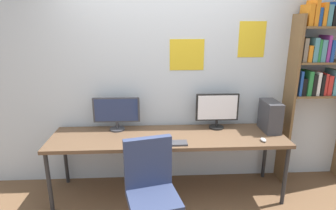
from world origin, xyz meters
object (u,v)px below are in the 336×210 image
office_chair (152,203)px  monitor_right (217,109)px  computer_mouse (263,140)px  desk (168,139)px  bookshelf (320,69)px  keyboard_main (169,143)px  monitor_left (117,112)px  pc_tower (270,116)px

office_chair → monitor_right: size_ratio=1.93×
computer_mouse → office_chair: bearing=-155.6°
desk → bookshelf: 1.97m
desk → bookshelf: size_ratio=1.20×
desk → keyboard_main: keyboard_main is taller
office_chair → keyboard_main: size_ratio=2.60×
desk → monitor_right: monitor_right is taller
desk → monitor_left: size_ratio=4.86×
office_chair → monitor_left: 1.19m
monitor_right → pc_tower: bearing=-10.4°
bookshelf → pc_tower: bookshelf is taller
monitor_right → desk: bearing=-160.5°
desk → pc_tower: bearing=4.7°
desk → keyboard_main: (0.00, -0.23, 0.06)m
monitor_right → keyboard_main: bearing=-143.6°
desk → monitor_right: 0.70m
bookshelf → pc_tower: size_ratio=6.18×
bookshelf → keyboard_main: bearing=-165.8°
desk → bookshelf: bearing=7.2°
office_chair → computer_mouse: 1.38m
desk → keyboard_main: 0.24m
keyboard_main → office_chair: bearing=-109.8°
keyboard_main → computer_mouse: 1.02m
monitor_right → computer_mouse: size_ratio=5.35×
office_chair → bookshelf: bearing=26.3°
bookshelf → office_chair: bookshelf is taller
office_chair → keyboard_main: office_chair is taller
keyboard_main → bookshelf: bearing=14.2°
office_chair → computer_mouse: bearing=24.4°
office_chair → keyboard_main: (0.19, 0.53, 0.35)m
desk → keyboard_main: bearing=-90.0°
office_chair → monitor_left: bearing=112.9°
desk → computer_mouse: computer_mouse is taller
desk → office_chair: office_chair is taller
pc_tower → computer_mouse: pc_tower is taller
desk → office_chair: 0.83m
monitor_left → keyboard_main: bearing=-36.4°
bookshelf → monitor_right: bookshelf is taller
monitor_left → bookshelf: bearing=0.4°
office_chair → pc_tower: pc_tower is taller
monitor_left → keyboard_main: size_ratio=1.44×
monitor_left → computer_mouse: size_ratio=5.70×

